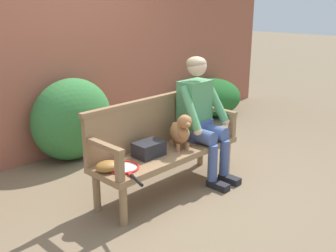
{
  "coord_description": "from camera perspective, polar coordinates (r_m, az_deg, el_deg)",
  "views": [
    {
      "loc": [
        -2.61,
        -2.54,
        1.84
      ],
      "look_at": [
        0.0,
        0.0,
        0.68
      ],
      "focal_mm": 42.16,
      "sensor_mm": 36.0,
      "label": 1
    }
  ],
  "objects": [
    {
      "name": "ground_plane",
      "position": [
        4.08,
        0.0,
        -9.19
      ],
      "size": [
        40.0,
        40.0,
        0.0
      ],
      "primitive_type": "plane",
      "color": "#7A664C"
    },
    {
      "name": "brick_garden_fence",
      "position": [
        5.11,
        -14.86,
        9.33
      ],
      "size": [
        8.0,
        0.3,
        2.31
      ],
      "primitive_type": "cube",
      "color": "#9E5642",
      "rests_on": "ground"
    },
    {
      "name": "hedge_bush_mid_right",
      "position": [
        6.37,
        3.81,
        3.46
      ],
      "size": [
        0.83,
        0.79,
        0.57
      ],
      "primitive_type": "ellipsoid",
      "color": "#286B2D",
      "rests_on": "ground"
    },
    {
      "name": "hedge_bush_far_left",
      "position": [
        4.83,
        -13.64,
        0.93
      ],
      "size": [
        1.04,
        0.67,
        0.99
      ],
      "primitive_type": "ellipsoid",
      "color": "#337538",
      "rests_on": "ground"
    },
    {
      "name": "hedge_bush_mid_left",
      "position": [
        6.62,
        6.24,
        4.15
      ],
      "size": [
        1.06,
        0.92,
        0.62
      ],
      "primitive_type": "ellipsoid",
      "color": "#1E5B23",
      "rests_on": "ground"
    },
    {
      "name": "garden_bench",
      "position": [
        3.92,
        0.0,
        -4.29
      ],
      "size": [
        1.64,
        0.5,
        0.43
      ],
      "color": "#93704C",
      "rests_on": "ground"
    },
    {
      "name": "bench_backrest",
      "position": [
        3.97,
        -2.28,
        0.73
      ],
      "size": [
        1.68,
        0.06,
        0.5
      ],
      "color": "#93704C",
      "rests_on": "garden_bench"
    },
    {
      "name": "bench_armrest_left_end",
      "position": [
        3.29,
        -8.41,
        -4.08
      ],
      "size": [
        0.06,
        0.5,
        0.28
      ],
      "color": "#93704C",
      "rests_on": "garden_bench"
    },
    {
      "name": "bench_armrest_right_end",
      "position": [
        4.35,
        8.0,
        1.37
      ],
      "size": [
        0.06,
        0.5,
        0.28
      ],
      "color": "#93704C",
      "rests_on": "garden_bench"
    },
    {
      "name": "person_seated",
      "position": [
        4.15,
        4.71,
        1.72
      ],
      "size": [
        0.56,
        0.65,
        1.3
      ],
      "color": "black",
      "rests_on": "ground"
    },
    {
      "name": "dog_on_bench",
      "position": [
        3.88,
        1.87,
        -0.71
      ],
      "size": [
        0.27,
        0.37,
        0.37
      ],
      "color": "#AD7042",
      "rests_on": "garden_bench"
    },
    {
      "name": "tennis_racket",
      "position": [
        3.49,
        -6.35,
        -6.1
      ],
      "size": [
        0.37,
        0.58,
        0.03
      ],
      "color": "red",
      "rests_on": "garden_bench"
    },
    {
      "name": "baseball_glove",
      "position": [
        3.46,
        -8.73,
        -5.77
      ],
      "size": [
        0.26,
        0.23,
        0.09
      ],
      "primitive_type": "ellipsoid",
      "rotation": [
        0.0,
        0.0,
        -0.29
      ],
      "color": "#9E6B2D",
      "rests_on": "garden_bench"
    },
    {
      "name": "sports_bag",
      "position": [
        3.74,
        -2.79,
        -3.33
      ],
      "size": [
        0.28,
        0.2,
        0.14
      ],
      "primitive_type": "cube",
      "rotation": [
        0.0,
        0.0,
        -0.01
      ],
      "color": "#232328",
      "rests_on": "garden_bench"
    }
  ]
}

